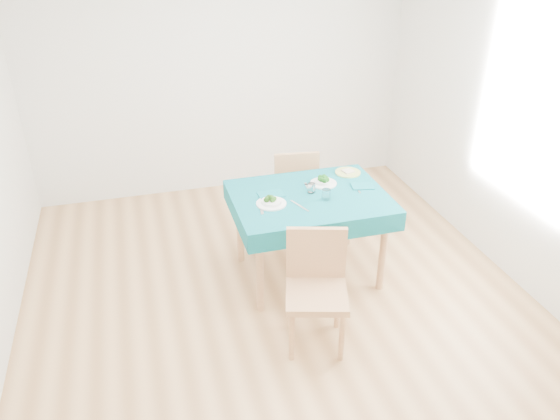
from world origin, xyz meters
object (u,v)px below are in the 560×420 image
object	(u,v)px
bowl_near	(271,200)
bowl_far	(324,180)
side_plate	(348,172)
table	(308,236)
chair_far	(293,178)
chair_near	(317,283)

from	to	relation	value
bowl_near	bowl_far	bearing A→B (deg)	24.14
side_plate	table	bearing A→B (deg)	-145.25
chair_far	bowl_far	world-z (taller)	chair_far
chair_far	bowl_near	world-z (taller)	chair_far
bowl_far	side_plate	world-z (taller)	bowl_far
table	side_plate	size ratio (longest dim) A/B	5.54
table	side_plate	world-z (taller)	side_plate
chair_far	bowl_far	size ratio (longest dim) A/B	4.60
bowl_near	bowl_far	world-z (taller)	bowl_near
table	chair_near	bearing A→B (deg)	-104.87
chair_far	bowl_near	distance (m)	1.04
chair_near	bowl_far	distance (m)	1.11
chair_far	side_plate	world-z (taller)	chair_far
chair_near	bowl_far	size ratio (longest dim) A/B	4.73
table	bowl_near	world-z (taller)	bowl_near
bowl_near	bowl_far	xyz separation A→B (m)	(0.51, 0.23, -0.00)
chair_far	side_plate	xyz separation A→B (m)	(0.34, -0.52, 0.25)
chair_far	table	bearing A→B (deg)	89.00
bowl_far	table	bearing A→B (deg)	-136.48
side_plate	chair_near	bearing A→B (deg)	-120.54
chair_near	side_plate	distance (m)	1.36
chair_near	bowl_near	distance (m)	0.83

